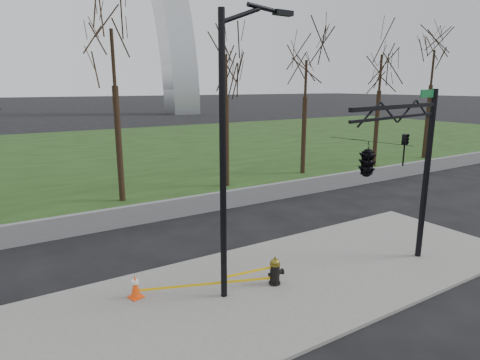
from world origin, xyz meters
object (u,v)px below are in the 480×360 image
fire_hydrant (275,272)px  traffic_signal_mast (382,155)px  street_light (230,139)px  traffic_cone (135,286)px

fire_hydrant → traffic_signal_mast: 4.70m
fire_hydrant → street_light: 4.44m
traffic_cone → traffic_signal_mast: bearing=-25.7°
traffic_cone → traffic_signal_mast: (6.42, -3.09, 3.70)m
traffic_cone → street_light: (2.45, -1.26, 4.24)m
fire_hydrant → traffic_signal_mast: bearing=-22.5°
fire_hydrant → street_light: size_ratio=0.11×
street_light → traffic_signal_mast: street_light is taller
fire_hydrant → traffic_signal_mast: size_ratio=0.15×
street_light → traffic_signal_mast: (3.97, -1.83, -0.55)m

